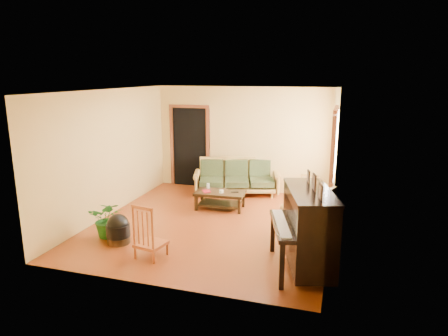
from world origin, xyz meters
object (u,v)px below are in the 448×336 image
(ceramic_crock, at_px, (326,194))
(potted_plant, at_px, (108,219))
(piano, at_px, (308,230))
(armchair, at_px, (308,209))
(sofa, at_px, (237,177))
(red_chair, at_px, (151,230))
(coffee_table, at_px, (220,200))
(footstool, at_px, (118,232))

(ceramic_crock, xyz_separation_m, potted_plant, (-3.66, -3.41, 0.21))
(piano, height_order, potted_plant, piano)
(piano, relative_size, potted_plant, 2.04)
(armchair, bearing_deg, potted_plant, -137.93)
(sofa, relative_size, potted_plant, 2.92)
(red_chair, bearing_deg, armchair, 48.60)
(coffee_table, bearing_deg, armchair, -21.51)
(coffee_table, height_order, red_chair, red_chair)
(potted_plant, bearing_deg, footstool, -31.71)
(piano, distance_m, ceramic_crock, 3.64)
(armchair, distance_m, red_chair, 2.95)
(potted_plant, bearing_deg, coffee_table, 54.58)
(piano, distance_m, footstool, 3.28)
(sofa, height_order, potted_plant, sofa)
(sofa, distance_m, red_chair, 3.76)
(footstool, xyz_separation_m, red_chair, (0.80, -0.33, 0.26))
(armchair, bearing_deg, ceramic_crock, 105.35)
(armchair, bearing_deg, red_chair, -120.50)
(sofa, height_order, footstool, sofa)
(armchair, distance_m, potted_plant, 3.68)
(sofa, height_order, ceramic_crock, sofa)
(red_chair, distance_m, potted_plant, 1.24)
(sofa, bearing_deg, piano, -76.03)
(armchair, xyz_separation_m, piano, (0.13, -1.49, 0.18))
(ceramic_crock, bearing_deg, coffee_table, -148.61)
(red_chair, bearing_deg, footstool, 168.39)
(footstool, bearing_deg, potted_plant, 148.29)
(sofa, bearing_deg, footstool, -126.47)
(coffee_table, xyz_separation_m, red_chair, (-0.35, -2.59, 0.26))
(piano, height_order, footstool, piano)
(armchair, height_order, potted_plant, armchair)
(piano, bearing_deg, red_chair, 171.60)
(piano, xyz_separation_m, ceramic_crock, (0.10, 3.60, -0.49))
(armchair, xyz_separation_m, ceramic_crock, (0.23, 2.11, -0.31))
(armchair, bearing_deg, sofa, 156.16)
(coffee_table, distance_m, red_chair, 2.63)
(sofa, xyz_separation_m, coffee_table, (-0.07, -1.15, -0.24))
(piano, relative_size, ceramic_crock, 5.31)
(potted_plant, bearing_deg, sofa, 64.44)
(red_chair, xyz_separation_m, potted_plant, (-1.12, 0.52, -0.11))
(coffee_table, relative_size, potted_plant, 1.55)
(piano, bearing_deg, ceramic_crock, 72.50)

